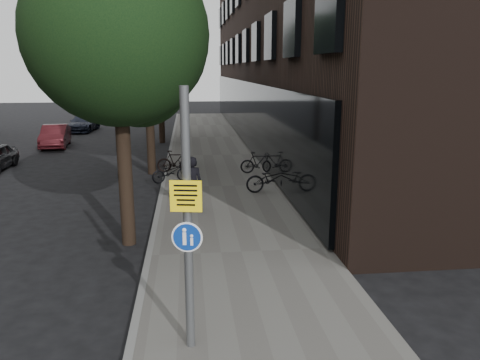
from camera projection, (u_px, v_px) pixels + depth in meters
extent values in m
plane|color=black|center=(249.00, 330.00, 8.26)|extent=(120.00, 120.00, 0.00)
cube|color=#5D5B56|center=(222.00, 187.00, 17.94)|extent=(4.50, 60.00, 0.12)
cube|color=slate|center=(163.00, 189.00, 17.70)|extent=(0.15, 60.00, 0.13)
cylinder|color=black|center=(126.00, 185.00, 11.96)|extent=(0.36, 0.36, 3.20)
sphere|color=black|center=(117.00, 34.00, 11.11)|extent=(4.40, 4.40, 4.40)
sphere|color=black|center=(140.00, 76.00, 12.15)|extent=(2.64, 2.64, 2.64)
cylinder|color=black|center=(151.00, 138.00, 20.18)|extent=(0.36, 0.36, 3.20)
sphere|color=black|center=(147.00, 49.00, 19.32)|extent=(5.00, 5.00, 5.00)
sphere|color=black|center=(158.00, 73.00, 20.37)|extent=(3.00, 3.00, 3.00)
cylinder|color=black|center=(161.00, 117.00, 28.88)|extent=(0.36, 0.36, 3.20)
sphere|color=black|center=(159.00, 55.00, 28.02)|extent=(5.00, 5.00, 5.00)
sphere|color=black|center=(167.00, 72.00, 29.07)|extent=(3.00, 3.00, 3.00)
cylinder|color=#595B5E|center=(188.00, 224.00, 7.12)|extent=(0.14, 0.14, 4.15)
cube|color=yellow|center=(187.00, 195.00, 7.01)|extent=(0.48, 0.11, 0.48)
cylinder|color=navy|center=(188.00, 235.00, 7.16)|extent=(0.42, 0.09, 0.42)
cylinder|color=white|center=(188.00, 235.00, 7.16)|extent=(0.47, 0.10, 0.48)
imported|color=black|center=(192.00, 184.00, 14.68)|extent=(0.64, 0.43, 1.73)
imported|color=black|center=(272.00, 179.00, 16.92)|extent=(1.95, 0.78, 1.00)
imported|color=black|center=(258.00, 163.00, 20.01)|extent=(1.55, 0.50, 0.92)
imported|color=black|center=(171.00, 172.00, 18.45)|extent=(1.65, 1.12, 0.82)
imported|color=black|center=(175.00, 162.00, 20.15)|extent=(1.64, 0.66, 0.96)
imported|color=#4C151B|center=(55.00, 136.00, 27.41)|extent=(1.85, 4.07, 1.30)
imported|color=black|center=(83.00, 123.00, 34.47)|extent=(1.97, 4.22, 1.19)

